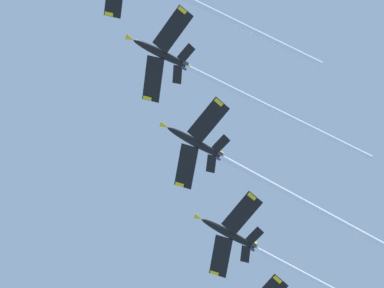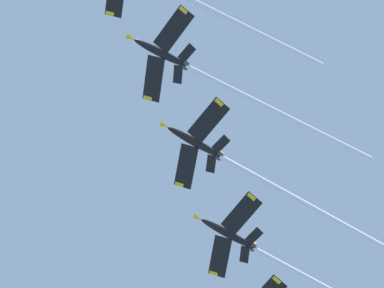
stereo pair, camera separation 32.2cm
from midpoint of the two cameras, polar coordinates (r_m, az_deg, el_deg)
The scene contains 3 objects.
jet_second at distance 120.59m, azimuth 1.10°, elevation 6.36°, with size 35.87×38.21×18.93m.
jet_third at distance 120.61m, azimuth 6.29°, elevation -3.08°, with size 42.22×43.62×20.74m.
jet_fourth at distance 126.51m, azimuth 6.68°, elevation -9.80°, with size 34.96×37.21×17.11m.
Camera 1 is at (-28.67, 5.95, 1.51)m, focal length 58.51 mm.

